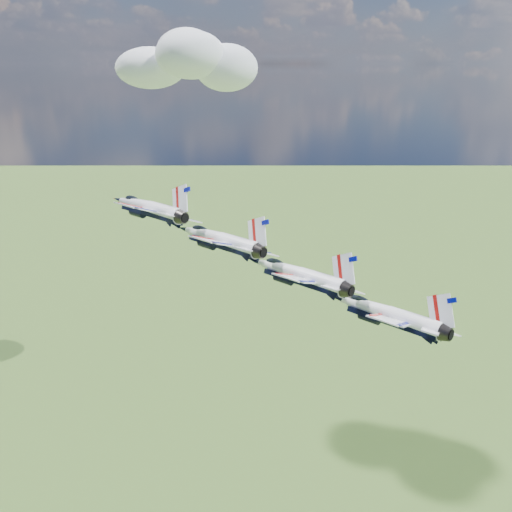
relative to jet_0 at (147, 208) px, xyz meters
name	(u,v)px	position (x,y,z in m)	size (l,w,h in m)	color
cloud_far	(187,59)	(70.82, 207.97, 20.88)	(53.71, 42.20, 21.10)	white
jet_0	(147,208)	(0.00, 0.00, 0.00)	(11.33, 16.78, 5.01)	silver
jet_1	(218,239)	(7.07, -8.72, -2.95)	(11.33, 16.78, 5.01)	white
jet_2	(296,274)	(14.15, -17.44, -5.90)	(11.33, 16.78, 5.01)	silver
jet_3	(385,313)	(21.22, -26.16, -8.84)	(11.33, 16.78, 5.01)	white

